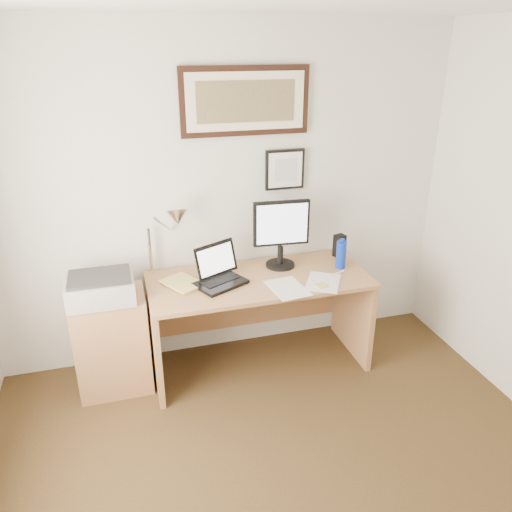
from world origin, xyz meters
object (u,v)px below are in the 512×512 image
object	(u,v)px
book	(171,288)
printer	(101,288)
side_cabinet	(113,342)
lcd_monitor	(281,231)
desk	(256,301)
laptop	(219,274)
water_bottle	(341,255)

from	to	relation	value
book	printer	world-z (taller)	printer
side_cabinet	book	bearing A→B (deg)	-7.97
side_cabinet	lcd_monitor	bearing A→B (deg)	4.51
desk	printer	distance (m)	1.14
laptop	lcd_monitor	bearing A→B (deg)	14.61
desk	book	bearing A→B (deg)	-171.46
lcd_monitor	water_bottle	bearing A→B (deg)	-18.74
water_bottle	book	bearing A→B (deg)	-179.28
book	laptop	bearing A→B (deg)	4.94
side_cabinet	desk	world-z (taller)	desk
water_bottle	laptop	world-z (taller)	laptop
laptop	printer	size ratio (longest dim) A/B	0.97
side_cabinet	water_bottle	bearing A→B (deg)	-1.48
laptop	printer	world-z (taller)	laptop
book	printer	size ratio (longest dim) A/B	0.65
desk	printer	world-z (taller)	printer
water_bottle	desk	distance (m)	0.73
side_cabinet	printer	distance (m)	0.46
lcd_monitor	laptop	bearing A→B (deg)	-165.39
side_cabinet	lcd_monitor	xyz separation A→B (m)	(1.29, 0.10, 0.68)
laptop	desk	bearing A→B (deg)	12.75
printer	side_cabinet	bearing A→B (deg)	53.28
book	printer	bearing A→B (deg)	177.24
side_cabinet	desk	xyz separation A→B (m)	(1.07, 0.04, 0.15)
laptop	water_bottle	bearing A→B (deg)	-0.85
lcd_monitor	printer	bearing A→B (deg)	-173.93
side_cabinet	water_bottle	world-z (taller)	water_bottle
laptop	printer	distance (m)	0.81
side_cabinet	laptop	world-z (taller)	laptop
water_bottle	lcd_monitor	xyz separation A→B (m)	(-0.43, 0.15, 0.18)
side_cabinet	lcd_monitor	world-z (taller)	lcd_monitor
laptop	side_cabinet	bearing A→B (deg)	177.76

